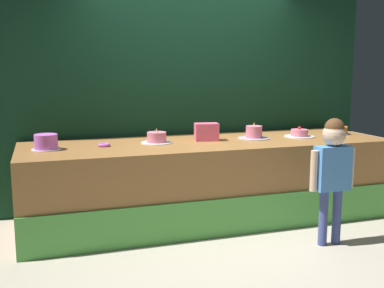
{
  "coord_description": "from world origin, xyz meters",
  "views": [
    {
      "loc": [
        -1.67,
        -3.92,
        1.6
      ],
      "look_at": [
        -0.26,
        0.34,
        0.86
      ],
      "focal_mm": 43.01,
      "sensor_mm": 36.0,
      "label": 1
    }
  ],
  "objects_px": {
    "cake_far_right": "(338,130)",
    "cake_far_left": "(46,142)",
    "donut": "(104,145)",
    "cake_center": "(254,133)",
    "cake_right": "(299,134)",
    "pink_box": "(207,132)",
    "cake_left": "(157,138)",
    "child_figure": "(333,164)"
  },
  "relations": [
    {
      "from": "cake_far_right",
      "to": "cake_far_left",
      "type": "bearing_deg",
      "value": -179.39
    },
    {
      "from": "donut",
      "to": "cake_center",
      "type": "xyz_separation_m",
      "value": [
        1.64,
        0.01,
        0.04
      ]
    },
    {
      "from": "cake_center",
      "to": "cake_right",
      "type": "distance_m",
      "value": 0.55
    },
    {
      "from": "donut",
      "to": "cake_far_left",
      "type": "height_order",
      "value": "cake_far_left"
    },
    {
      "from": "pink_box",
      "to": "donut",
      "type": "xyz_separation_m",
      "value": [
        -1.09,
        -0.04,
        -0.08
      ]
    },
    {
      "from": "cake_far_left",
      "to": "cake_center",
      "type": "relative_size",
      "value": 0.77
    },
    {
      "from": "donut",
      "to": "cake_center",
      "type": "height_order",
      "value": "cake_center"
    },
    {
      "from": "cake_left",
      "to": "cake_center",
      "type": "distance_m",
      "value": 1.09
    },
    {
      "from": "cake_far_left",
      "to": "cake_far_right",
      "type": "distance_m",
      "value": 3.27
    },
    {
      "from": "cake_center",
      "to": "pink_box",
      "type": "bearing_deg",
      "value": 177.27
    },
    {
      "from": "cake_far_left",
      "to": "cake_center",
      "type": "xyz_separation_m",
      "value": [
        2.18,
        0.03,
        -0.01
      ]
    },
    {
      "from": "cake_center",
      "to": "cake_right",
      "type": "height_order",
      "value": "cake_center"
    },
    {
      "from": "cake_left",
      "to": "cake_center",
      "type": "relative_size",
      "value": 0.93
    },
    {
      "from": "cake_far_left",
      "to": "cake_right",
      "type": "relative_size",
      "value": 0.79
    },
    {
      "from": "child_figure",
      "to": "cake_far_right",
      "type": "height_order",
      "value": "child_figure"
    },
    {
      "from": "child_figure",
      "to": "pink_box",
      "type": "bearing_deg",
      "value": 125.61
    },
    {
      "from": "pink_box",
      "to": "cake_right",
      "type": "distance_m",
      "value": 1.09
    },
    {
      "from": "child_figure",
      "to": "pink_box",
      "type": "height_order",
      "value": "child_figure"
    },
    {
      "from": "donut",
      "to": "cake_left",
      "type": "xyz_separation_m",
      "value": [
        0.55,
        0.04,
        0.04
      ]
    },
    {
      "from": "cake_center",
      "to": "donut",
      "type": "bearing_deg",
      "value": -179.67
    },
    {
      "from": "cake_far_left",
      "to": "cake_right",
      "type": "xyz_separation_m",
      "value": [
        2.73,
        -0.01,
        -0.04
      ]
    },
    {
      "from": "cake_far_left",
      "to": "cake_right",
      "type": "height_order",
      "value": "cake_far_left"
    },
    {
      "from": "child_figure",
      "to": "donut",
      "type": "xyz_separation_m",
      "value": [
        -1.89,
        1.08,
        0.1
      ]
    },
    {
      "from": "pink_box",
      "to": "cake_right",
      "type": "height_order",
      "value": "pink_box"
    },
    {
      "from": "donut",
      "to": "pink_box",
      "type": "bearing_deg",
      "value": 1.86
    },
    {
      "from": "cake_left",
      "to": "donut",
      "type": "bearing_deg",
      "value": -175.69
    },
    {
      "from": "child_figure",
      "to": "cake_right",
      "type": "height_order",
      "value": "child_figure"
    },
    {
      "from": "pink_box",
      "to": "cake_far_left",
      "type": "height_order",
      "value": "pink_box"
    },
    {
      "from": "cake_left",
      "to": "cake_center",
      "type": "xyz_separation_m",
      "value": [
        1.09,
        -0.03,
        0.01
      ]
    },
    {
      "from": "pink_box",
      "to": "cake_left",
      "type": "relative_size",
      "value": 0.76
    },
    {
      "from": "child_figure",
      "to": "cake_right",
      "type": "relative_size",
      "value": 3.42
    },
    {
      "from": "child_figure",
      "to": "cake_center",
      "type": "xyz_separation_m",
      "value": [
        -0.25,
        1.09,
        0.15
      ]
    },
    {
      "from": "donut",
      "to": "cake_right",
      "type": "relative_size",
      "value": 0.36
    },
    {
      "from": "child_figure",
      "to": "cake_left",
      "type": "distance_m",
      "value": 1.76
    },
    {
      "from": "donut",
      "to": "cake_right",
      "type": "bearing_deg",
      "value": -0.83
    },
    {
      "from": "cake_left",
      "to": "child_figure",
      "type": "bearing_deg",
      "value": -39.84
    },
    {
      "from": "child_figure",
      "to": "cake_center",
      "type": "relative_size",
      "value": 3.31
    },
    {
      "from": "cake_far_left",
      "to": "cake_far_right",
      "type": "relative_size",
      "value": 1.04
    },
    {
      "from": "child_figure",
      "to": "donut",
      "type": "height_order",
      "value": "child_figure"
    },
    {
      "from": "donut",
      "to": "cake_right",
      "type": "distance_m",
      "value": 2.18
    },
    {
      "from": "cake_center",
      "to": "cake_far_right",
      "type": "bearing_deg",
      "value": -0.02
    },
    {
      "from": "cake_far_right",
      "to": "donut",
      "type": "bearing_deg",
      "value": -179.81
    }
  ]
}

